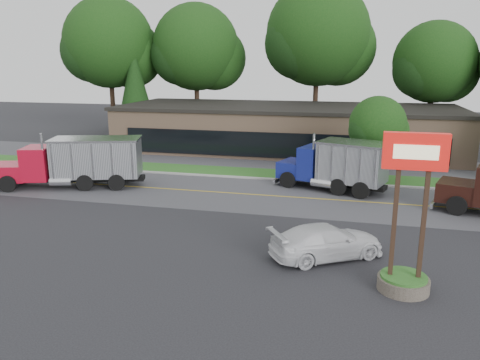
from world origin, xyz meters
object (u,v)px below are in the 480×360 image
object	(u,v)px
dump_truck_red	(77,161)
rally_car	(327,241)
dump_truck_blue	(338,164)
bilo_sign	(407,239)

from	to	relation	value
dump_truck_red	rally_car	xyz separation A→B (m)	(17.36, -8.20, -1.08)
rally_car	dump_truck_blue	bearing A→B (deg)	-32.15
bilo_sign	dump_truck_red	xyz separation A→B (m)	(-20.36, 10.62, -0.21)
rally_car	dump_truck_red	bearing A→B (deg)	32.38
dump_truck_red	dump_truck_blue	world-z (taller)	same
bilo_sign	dump_truck_blue	distance (m)	14.22
bilo_sign	rally_car	world-z (taller)	bilo_sign
dump_truck_red	bilo_sign	bearing A→B (deg)	135.31
dump_truck_red	rally_car	bearing A→B (deg)	137.58
bilo_sign	dump_truck_red	size ratio (longest dim) A/B	0.58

